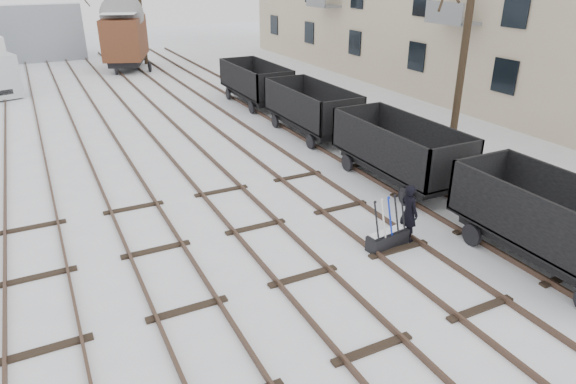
% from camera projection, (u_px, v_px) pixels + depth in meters
% --- Properties ---
extents(ground, '(120.00, 120.00, 0.00)m').
position_uv_depth(ground, '(303.00, 277.00, 12.96)').
color(ground, white).
rests_on(ground, ground).
extents(tracks, '(13.90, 52.00, 0.16)m').
position_uv_depth(tracks, '(165.00, 131.00, 24.09)').
color(tracks, black).
rests_on(tracks, ground).
extents(shed_right, '(7.00, 6.00, 4.50)m').
position_uv_depth(shed_right, '(36.00, 30.00, 43.05)').
color(shed_right, '#8D949F').
rests_on(shed_right, ground).
extents(ground_frame, '(1.35, 0.60, 1.49)m').
position_uv_depth(ground_frame, '(388.00, 238.00, 14.26)').
color(ground_frame, black).
rests_on(ground_frame, ground).
extents(worker, '(0.47, 0.66, 1.70)m').
position_uv_depth(worker, '(409.00, 213.00, 14.42)').
color(worker, black).
rests_on(worker, ground).
extents(freight_wagon_a, '(2.19, 5.47, 2.24)m').
position_uv_depth(freight_wagon_a, '(555.00, 237.00, 13.11)').
color(freight_wagon_a, black).
rests_on(freight_wagon_a, ground).
extents(freight_wagon_b, '(2.19, 5.47, 2.24)m').
position_uv_depth(freight_wagon_b, '(398.00, 160.00, 18.33)').
color(freight_wagon_b, black).
rests_on(freight_wagon_b, ground).
extents(freight_wagon_c, '(2.19, 5.47, 2.24)m').
position_uv_depth(freight_wagon_c, '(311.00, 117.00, 23.56)').
color(freight_wagon_c, black).
rests_on(freight_wagon_c, ground).
extents(freight_wagon_d, '(2.19, 5.47, 2.24)m').
position_uv_depth(freight_wagon_d, '(256.00, 89.00, 28.78)').
color(freight_wagon_d, black).
rests_on(freight_wagon_d, ground).
extents(box_van_wagon, '(4.49, 6.10, 4.17)m').
position_uv_depth(box_van_wagon, '(125.00, 36.00, 37.86)').
color(box_van_wagon, black).
rests_on(box_van_wagon, ground).
extents(tree_near, '(0.30, 0.30, 7.73)m').
position_uv_depth(tree_near, '(463.00, 58.00, 20.36)').
color(tree_near, black).
rests_on(tree_near, ground).
extents(tree_far_left, '(0.30, 0.30, 6.05)m').
position_uv_depth(tree_far_left, '(75.00, 17.00, 45.78)').
color(tree_far_left, black).
rests_on(tree_far_left, ground).
extents(tree_far_right, '(0.30, 0.30, 7.25)m').
position_uv_depth(tree_far_right, '(141.00, 16.00, 39.51)').
color(tree_far_right, black).
rests_on(tree_far_right, ground).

